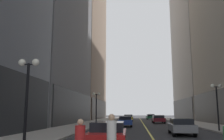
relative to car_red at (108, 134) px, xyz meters
The scene contains 16 objects.
ground_plane 26.10m from the car_red, 84.32° to the left, with size 200.00×200.00×0.00m, color #2D2D30.
sidewalk_left 26.59m from the car_red, 102.31° to the left, with size 4.50×78.00×0.15m, color #9E9991.
sidewalk_right 28.14m from the car_red, 67.35° to the left, with size 4.50×78.00×0.15m, color #9E9991.
lane_centre_stripe 26.10m from the car_red, 84.32° to the left, with size 0.16×70.00×0.01m, color #E5D64C.
building_right_far 60.91m from the car_red, 70.35° to the left, with size 10.43×26.00×57.54m.
car_red is the anchor object (origin of this frame).
car_grey 9.37m from the car_red, 57.30° to the left, with size 1.89×4.46×1.32m.
car_blue 18.89m from the car_red, 89.69° to the left, with size 1.81×4.46×1.32m.
car_maroon 29.25m from the car_red, 79.90° to the left, with size 1.98×4.15×1.32m.
car_yellow 37.55m from the car_red, 90.09° to the left, with size 1.86×4.36×1.32m.
car_green 48.03m from the car_red, 84.06° to the left, with size 2.07×4.40×1.32m.
pedestrian_in_white_shirt 3.97m from the car_red, 81.74° to the right, with size 0.35×0.35×1.76m.
pedestrian_in_red_jacket 4.66m from the car_red, 94.84° to the right, with size 0.48×0.48×1.60m.
street_lamp_left_near 4.77m from the car_red, 161.04° to the right, with size 1.06×0.36×4.43m.
street_lamp_left_far 20.30m from the car_red, 100.92° to the left, with size 1.06×0.36×4.43m.
street_lamp_right_mid 14.35m from the car_red, 50.51° to the left, with size 1.06×0.36×4.43m.
Camera 1 is at (-1.16, -3.63, 1.82)m, focal length 38.96 mm.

